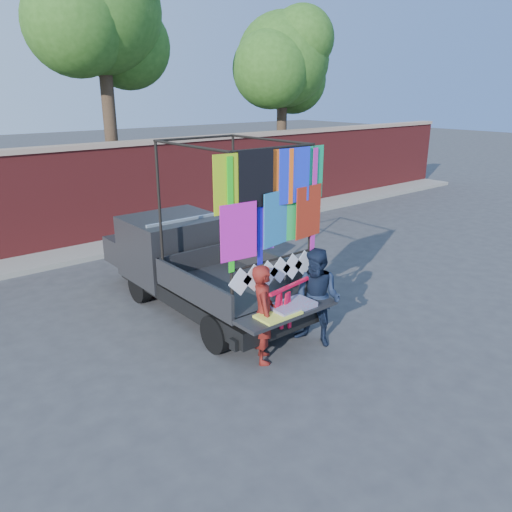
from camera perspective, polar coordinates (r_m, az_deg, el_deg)
ground at (r=8.40m, az=2.54°, el=-9.17°), size 90.00×90.00×0.00m
brick_wall at (r=13.71m, az=-17.49°, el=6.82°), size 30.00×0.45×2.61m
curb at (r=13.38m, az=-15.81°, el=1.10°), size 30.00×1.20×0.12m
tree_mid at (r=15.00m, az=-17.13°, el=24.63°), size 4.20×3.30×7.73m
tree_right at (r=18.53m, az=3.30°, el=21.09°), size 4.20×3.30×6.62m
pickup_truck at (r=9.53m, az=-7.84°, el=-0.67°), size 1.99×5.00×3.15m
woman at (r=7.39m, az=0.86°, el=-6.64°), size 0.61×0.66×1.52m
man at (r=7.91m, az=7.05°, el=-4.78°), size 0.81×0.92×1.58m
streamer_bundle at (r=7.50m, az=3.53°, el=-5.03°), size 1.01×0.21×0.70m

